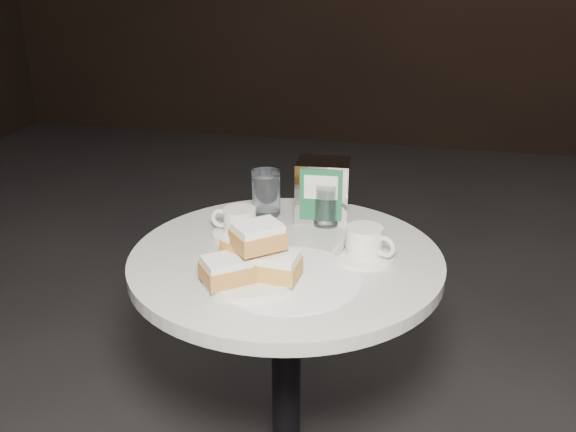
# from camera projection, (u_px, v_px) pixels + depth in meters

# --- Properties ---
(cafe_table) EXTENTS (0.70, 0.70, 0.74)m
(cafe_table) POSITION_uv_depth(u_px,v_px,m) (286.00, 330.00, 1.51)
(cafe_table) COLOR black
(cafe_table) RESTS_ON ground
(sugar_spill) EXTENTS (0.35, 0.35, 0.00)m
(sugar_spill) POSITION_uv_depth(u_px,v_px,m) (288.00, 278.00, 1.33)
(sugar_spill) COLOR white
(sugar_spill) RESTS_ON cafe_table
(beignet_plate) EXTENTS (0.25, 0.25, 0.13)m
(beignet_plate) POSITION_uv_depth(u_px,v_px,m) (252.00, 260.00, 1.30)
(beignet_plate) COLOR silver
(beignet_plate) RESTS_ON cafe_table
(coffee_cup_left) EXTENTS (0.14, 0.14, 0.07)m
(coffee_cup_left) POSITION_uv_depth(u_px,v_px,m) (239.00, 224.00, 1.52)
(coffee_cup_left) COLOR white
(coffee_cup_left) RESTS_ON cafe_table
(coffee_cup_right) EXTENTS (0.19, 0.19, 0.07)m
(coffee_cup_right) POSITION_uv_depth(u_px,v_px,m) (365.00, 245.00, 1.40)
(coffee_cup_right) COLOR white
(coffee_cup_right) RESTS_ON cafe_table
(water_glass_left) EXTENTS (0.09, 0.09, 0.12)m
(water_glass_left) POSITION_uv_depth(u_px,v_px,m) (266.00, 194.00, 1.63)
(water_glass_left) COLOR white
(water_glass_left) RESTS_ON cafe_table
(water_glass_right) EXTENTS (0.07, 0.07, 0.11)m
(water_glass_right) POSITION_uv_depth(u_px,v_px,m) (327.00, 204.00, 1.57)
(water_glass_right) COLOR white
(water_glass_right) RESTS_ON cafe_table
(napkin_dispenser) EXTENTS (0.14, 0.12, 0.15)m
(napkin_dispenser) POSITION_uv_depth(u_px,v_px,m) (323.00, 190.00, 1.60)
(napkin_dispenser) COLOR silver
(napkin_dispenser) RESTS_ON cafe_table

